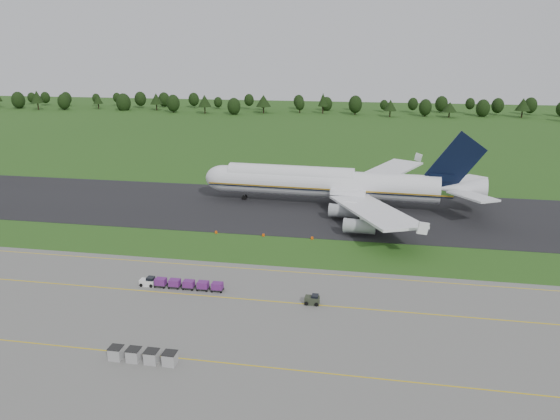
% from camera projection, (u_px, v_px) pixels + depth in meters
% --- Properties ---
extents(ground, '(600.00, 600.00, 0.00)m').
position_uv_depth(ground, '(260.00, 249.00, 106.92)').
color(ground, '#244D17').
rests_on(ground, ground).
extents(apron, '(300.00, 52.00, 0.06)m').
position_uv_depth(apron, '(207.00, 336.00, 74.88)').
color(apron, slate).
rests_on(apron, ground).
extents(taxiway, '(300.00, 40.00, 0.08)m').
position_uv_depth(taxiway, '(284.00, 209.00, 133.29)').
color(taxiway, black).
rests_on(taxiway, ground).
extents(apron_markings, '(300.00, 30.20, 0.01)m').
position_uv_depth(apron_markings, '(222.00, 312.00, 81.49)').
color(apron_markings, '#DEBD0D').
rests_on(apron_markings, apron).
extents(tree_line, '(523.51, 22.97, 11.98)m').
position_uv_depth(tree_line, '(320.00, 104.00, 315.07)').
color(tree_line, black).
rests_on(tree_line, ground).
extents(aircraft, '(69.92, 68.26, 19.68)m').
position_uv_depth(aircraft, '(332.00, 183.00, 135.03)').
color(aircraft, white).
rests_on(aircraft, ground).
extents(baggage_train, '(14.28, 1.52, 1.46)m').
position_uv_depth(baggage_train, '(180.00, 284.00, 89.46)').
color(baggage_train, white).
rests_on(baggage_train, apron).
extents(utility_cart, '(2.28, 1.57, 1.23)m').
position_uv_depth(utility_cart, '(312.00, 300.00, 83.99)').
color(utility_cart, '#2B3122').
rests_on(utility_cart, apron).
extents(uld_row, '(8.89, 1.69, 1.67)m').
position_uv_depth(uld_row, '(143.00, 356.00, 68.58)').
color(uld_row, '#9D9D9D').
rests_on(uld_row, apron).
extents(edge_markers, '(21.05, 0.30, 0.60)m').
position_uv_depth(edge_markers, '(263.00, 235.00, 114.07)').
color(edge_markers, '#FE5508').
rests_on(edge_markers, ground).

